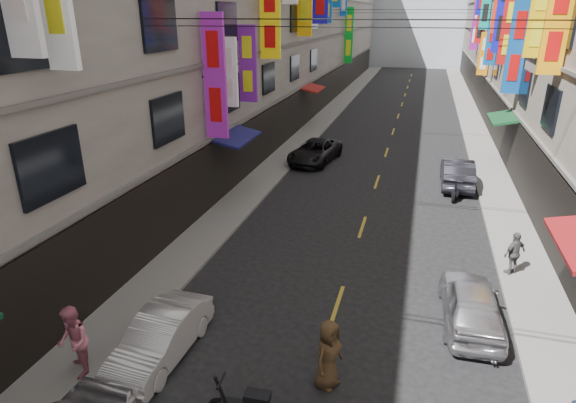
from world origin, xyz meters
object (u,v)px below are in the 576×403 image
Objects in this scene: car_right_mid at (471,303)px; pedestrian_rfar at (514,253)px; car_right_far at (457,172)px; car_left_mid at (160,337)px; scooter_far_right at (458,190)px; pedestrian_lfar at (73,342)px; car_left_far at (315,151)px; pedestrian_crossing at (328,354)px.

pedestrian_rfar reaches higher than car_right_mid.
car_right_mid is at bearing 88.77° from car_right_far.
car_left_mid is at bearing 63.15° from car_right_far.
car_right_far reaches higher than car_left_mid.
scooter_far_right is 16.26m from car_left_mid.
car_right_mid is 10.65m from pedestrian_lfar.
car_left_mid is 0.79× the size of car_left_far.
car_left_mid is 8.67m from car_right_mid.
car_left_mid is (-7.98, -14.17, 0.17)m from scooter_far_right.
car_left_far is 2.52× the size of pedestrian_lfar.
car_right_far is at bearing 10.54° from pedestrian_crossing.
pedestrian_rfar is at bearing 115.86° from scooter_far_right.
pedestrian_rfar reaches higher than car_left_mid.
car_right_far is 2.43× the size of pedestrian_crossing.
car_right_mid is 2.57× the size of pedestrian_rfar.
scooter_far_right is 10.45m from car_right_mid.
pedestrian_crossing is (4.37, -18.14, 0.24)m from car_left_far.
car_left_far is 14.78m from pedestrian_rfar.
scooter_far_right is 0.41× the size of car_right_far.
pedestrian_lfar is 1.21× the size of pedestrian_rfar.
car_right_far is 16.36m from pedestrian_crossing.
car_right_mid reaches higher than car_left_far.
car_right_far is 2.34× the size of pedestrian_lfar.
car_left_far is 3.05× the size of pedestrian_rfar.
scooter_far_right is 0.95× the size of pedestrian_lfar.
scooter_far_right is at bearing 8.89° from pedestrian_crossing.
pedestrian_crossing is (5.96, 1.39, -0.16)m from pedestrian_lfar.
pedestrian_lfar is at bearing 72.88° from scooter_far_right.
car_right_far is at bearing -93.12° from car_right_mid.
pedestrian_rfar is at bearing -13.42° from pedestrian_crossing.
pedestrian_rfar is (9.40, -11.41, 0.24)m from car_left_far.
pedestrian_crossing reaches higher than pedestrian_rfar.
pedestrian_crossing reaches higher than car_right_mid.
car_right_far is (8.00, 16.13, 0.11)m from car_left_mid.
car_right_far is (8.00, -2.18, 0.07)m from car_left_far.
scooter_far_right is 7.41m from pedestrian_rfar.
pedestrian_crossing is at bearing 3.90° from car_left_mid.
car_right_far is (0.02, 1.96, 0.27)m from scooter_far_right.
scooter_far_right is at bearing 105.11° from pedestrian_lfar.
pedestrian_lfar reaches higher than car_right_far.
car_right_far is 19.82m from pedestrian_lfar.
scooter_far_right is at bearing -93.14° from car_right_mid.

